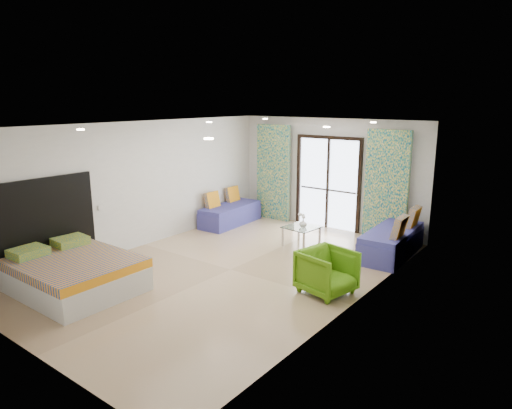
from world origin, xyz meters
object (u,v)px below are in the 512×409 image
Objects in this scene: bed at (74,273)px; armchair at (327,270)px; coffee_table at (301,229)px; daybed_right at (392,241)px; daybed_left at (230,213)px.

armchair reaches higher than bed.
bed is at bearing -112.28° from coffee_table.
coffee_table is at bearing 53.74° from armchair.
bed is at bearing 137.95° from armchair.
daybed_right is at bearing 53.93° from bed.
daybed_right reaches higher than daybed_left.
daybed_left reaches higher than bed.
bed is 6.11m from daybed_right.
bed is 1.10× the size of daybed_left.
bed is 2.67× the size of coffee_table.
daybed_right reaches higher than coffee_table.
coffee_table is at bearing -13.25° from daybed_left.
coffee_table reaches higher than bed.
daybed_left is (-0.64, 4.76, -0.02)m from bed.
coffee_table is (2.42, -0.42, 0.11)m from daybed_left.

